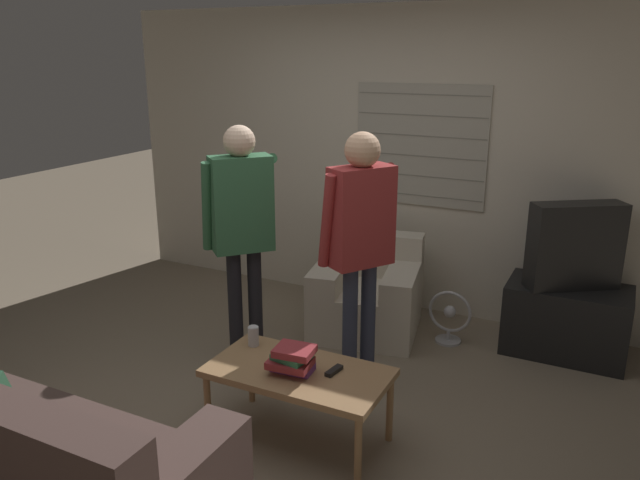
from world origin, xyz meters
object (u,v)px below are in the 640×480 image
book_stack (292,359)px  soda_can (253,336)px  tv (575,246)px  floor_fan (449,317)px  coffee_table (298,376)px  couch_blue (15,466)px  armchair_beige (368,294)px  person_left_standing (242,217)px  person_right_standing (360,229)px  spare_remote (334,371)px

book_stack → soda_can: (-0.37, 0.18, -0.02)m
tv → book_stack: (-1.27, -1.90, -0.31)m
book_stack → floor_fan: 1.78m
coffee_table → book_stack: (-0.01, -0.04, 0.12)m
soda_can → couch_blue: bearing=-109.6°
armchair_beige → soda_can: armchair_beige is taller
couch_blue → person_left_standing: bearing=87.7°
person_left_standing → book_stack: person_left_standing is taller
person_right_standing → spare_remote: person_right_standing is taller
tv → person_right_standing: size_ratio=0.38×
armchair_beige → coffee_table: size_ratio=0.92×
tv → soda_can: (-1.64, -1.71, -0.32)m
armchair_beige → spare_remote: bearing=94.4°
coffee_table → floor_fan: 1.71m
coffee_table → person_right_standing: person_right_standing is taller
person_left_standing → spare_remote: bearing=-79.2°
person_left_standing → floor_fan: (1.22, 0.98, -0.89)m
coffee_table → tv: 2.28m
coffee_table → couch_blue: bearing=-125.8°
book_stack → coffee_table: bearing=70.9°
tv → spare_remote: tv is taller
armchair_beige → person_left_standing: (-0.56, -0.93, 0.79)m
soda_can → coffee_table: bearing=-19.9°
person_right_standing → floor_fan: bearing=7.6°
couch_blue → floor_fan: 3.12m
person_right_standing → tv: bearing=-16.1°
book_stack → spare_remote: (0.21, 0.10, -0.07)m
coffee_table → spare_remote: size_ratio=7.61×
person_right_standing → floor_fan: (0.40, 0.87, -0.89)m
coffee_table → tv: bearing=56.0°
armchair_beige → spare_remote: size_ratio=7.01×
person_right_standing → soda_can: person_right_standing is taller
couch_blue → book_stack: (0.85, 1.15, 0.21)m
person_left_standing → spare_remote: size_ratio=12.78×
person_right_standing → couch_blue: bearing=-172.2°
book_stack → floor_fan: bearing=75.1°
book_stack → soda_can: size_ratio=2.11×
armchair_beige → soda_can: 1.48m
armchair_beige → floor_fan: armchair_beige is taller
couch_blue → spare_remote: bearing=49.6°
coffee_table → soda_can: 0.43m
couch_blue → person_left_standing: person_left_standing is taller
armchair_beige → tv: bearing=179.0°
spare_remote → tv: bearing=68.7°
armchair_beige → floor_fan: bearing=173.3°
person_left_standing → coffee_table: bearing=-87.6°
spare_remote → coffee_table: bearing=-154.9°
tv → soda_can: size_ratio=5.22×
person_right_standing → book_stack: person_right_standing is taller
person_right_standing → floor_fan: size_ratio=4.05×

